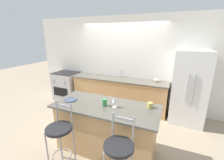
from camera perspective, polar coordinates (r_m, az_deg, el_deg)
name	(u,v)px	position (r m, az deg, el deg)	size (l,w,h in m)	color
ground_plane	(114,112)	(4.47, 0.74, -11.97)	(18.00, 18.00, 0.00)	tan
wall_back	(122,62)	(4.62, 3.90, 6.70)	(6.00, 0.07, 2.70)	silver
back_counter	(118,93)	(4.58, 2.45, -4.92)	(2.84, 0.64, 0.92)	tan
sink_faucet	(121,73)	(4.57, 3.37, 2.85)	(0.02, 0.13, 0.22)	#ADAFB5
kitchen_island	(106,128)	(2.95, -2.40, -17.79)	(1.91, 0.83, 0.94)	tan
refrigerator	(189,88)	(4.13, 27.18, -2.58)	(0.79, 0.74, 1.82)	white
oven_range	(67,86)	(5.45, -16.77, -2.02)	(0.79, 0.69, 0.93)	#B7B7BC
bar_stool_near	(60,135)	(2.67, -19.19, -19.07)	(0.41, 0.41, 1.13)	#99999E
bar_stool_far	(119,153)	(2.24, 2.65, -26.07)	(0.41, 0.41, 1.13)	#99999E
dinner_plate	(71,100)	(3.02, -15.48, -7.25)	(0.23, 0.23, 0.02)	#425170
wine_glass	(114,100)	(2.60, 0.87, -7.56)	(0.08, 0.08, 0.19)	white
coffee_mug	(150,105)	(2.69, 14.31, -9.28)	(0.12, 0.09, 0.10)	#C1B251
tumbler_cup	(104,102)	(2.69, -2.90, -8.48)	(0.08, 0.08, 0.12)	#3D934C
pumpkin_decoration	(157,80)	(4.28, 16.68, 0.04)	(0.14, 0.14, 0.13)	beige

